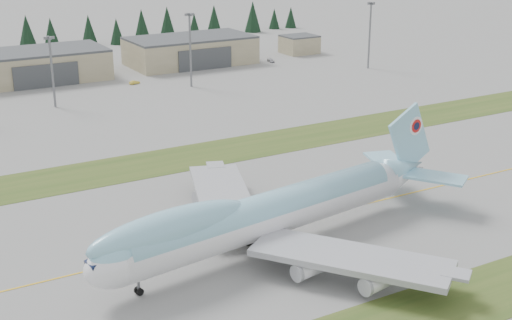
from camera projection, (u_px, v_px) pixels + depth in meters
ground at (308, 218)px, 137.89m from camera, size 7000.00×7000.00×0.00m
grass_strip_near at (449, 306)px, 106.75m from camera, size 400.00×14.00×0.08m
grass_strip_far at (205, 154)px, 174.77m from camera, size 400.00×18.00×0.08m
taxiway_line_main at (308, 218)px, 137.89m from camera, size 400.00×0.40×0.02m
boeing_747_freighter at (267, 214)px, 122.85m from camera, size 78.30×66.64×20.54m
hangar_center at (36, 65)px, 251.91m from camera, size 48.00×26.60×10.80m
hangar_right at (190, 50)px, 280.25m from camera, size 48.00×26.60×10.80m
control_shed at (299, 44)px, 302.83m from camera, size 14.00×12.00×7.60m
floodlight_masts at (73, 52)px, 217.59m from camera, size 190.92×9.06×24.94m
service_vehicle_b at (135, 84)px, 247.98m from camera, size 4.03×2.27×1.26m
service_vehicle_c at (271, 62)px, 285.44m from camera, size 2.38×4.72×1.31m
conifer_belt at (12, 36)px, 304.51m from camera, size 275.37×15.85×16.21m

